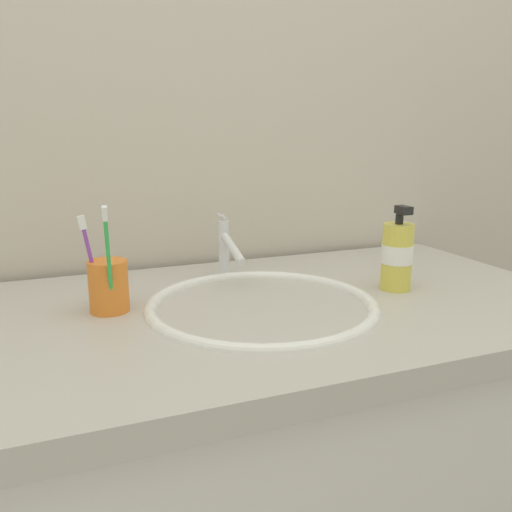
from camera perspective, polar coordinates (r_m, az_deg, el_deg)
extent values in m
cube|color=beige|center=(1.31, -5.66, 15.76)|extent=(2.46, 0.04, 2.40)
cube|color=silver|center=(1.22, 0.72, -24.99)|extent=(1.21, 0.64, 0.78)
cube|color=#BCB7AD|center=(1.01, 0.78, -6.36)|extent=(1.26, 0.68, 0.05)
ellipsoid|color=white|center=(1.01, 0.63, -8.38)|extent=(0.38, 0.38, 0.11)
torus|color=white|center=(0.99, 0.64, -5.46)|extent=(0.44, 0.44, 0.02)
cylinder|color=#595B60|center=(1.03, 0.62, -10.99)|extent=(0.03, 0.03, 0.01)
cylinder|color=silver|center=(1.18, -3.51, 0.83)|extent=(0.02, 0.02, 0.13)
cylinder|color=silver|center=(1.12, -2.57, 0.89)|extent=(0.02, 0.13, 0.05)
cylinder|color=silver|center=(1.18, -3.79, 4.37)|extent=(0.01, 0.05, 0.01)
cylinder|color=orange|center=(0.98, -15.73, -3.18)|extent=(0.07, 0.07, 0.09)
cylinder|color=purple|center=(0.97, -17.33, -1.14)|extent=(0.03, 0.01, 0.16)
cube|color=white|center=(0.95, -18.39, 3.48)|extent=(0.02, 0.01, 0.03)
cylinder|color=green|center=(0.93, -15.69, -0.91)|extent=(0.02, 0.05, 0.19)
cube|color=white|center=(0.89, -16.14, 4.48)|extent=(0.01, 0.02, 0.03)
cylinder|color=#DBCC4C|center=(1.11, 15.08, -0.09)|extent=(0.06, 0.06, 0.14)
cylinder|color=black|center=(1.10, 15.33, 3.90)|extent=(0.02, 0.02, 0.02)
cube|color=black|center=(1.09, 15.77, 4.84)|extent=(0.02, 0.04, 0.02)
cylinder|color=white|center=(1.11, 15.10, 0.25)|extent=(0.06, 0.06, 0.04)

